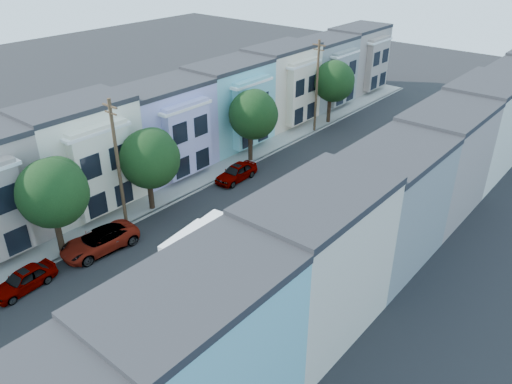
% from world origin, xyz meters
% --- Properties ---
extents(ground, '(160.00, 160.00, 0.00)m').
position_xyz_m(ground, '(0.00, 0.00, 0.00)').
color(ground, black).
rests_on(ground, ground).
extents(road_slab, '(12.00, 70.00, 0.02)m').
position_xyz_m(road_slab, '(0.00, 15.00, 0.01)').
color(road_slab, black).
rests_on(road_slab, ground).
extents(curb_left, '(0.30, 70.00, 0.15)m').
position_xyz_m(curb_left, '(-6.05, 15.00, 0.07)').
color(curb_left, gray).
rests_on(curb_left, ground).
extents(curb_right, '(0.30, 70.00, 0.15)m').
position_xyz_m(curb_right, '(6.05, 15.00, 0.07)').
color(curb_right, gray).
rests_on(curb_right, ground).
extents(sidewalk_left, '(2.60, 70.00, 0.15)m').
position_xyz_m(sidewalk_left, '(-7.35, 15.00, 0.07)').
color(sidewalk_left, gray).
rests_on(sidewalk_left, ground).
extents(sidewalk_right, '(2.60, 70.00, 0.15)m').
position_xyz_m(sidewalk_right, '(7.35, 15.00, 0.07)').
color(sidewalk_right, gray).
rests_on(sidewalk_right, ground).
extents(centerline, '(0.12, 70.00, 0.01)m').
position_xyz_m(centerline, '(0.00, 15.00, 0.00)').
color(centerline, gold).
rests_on(centerline, ground).
extents(townhouse_row_left, '(5.00, 70.00, 8.50)m').
position_xyz_m(townhouse_row_left, '(-11.15, 15.00, 0.00)').
color(townhouse_row_left, gray).
rests_on(townhouse_row_left, ground).
extents(townhouse_row_right, '(5.00, 70.00, 8.50)m').
position_xyz_m(townhouse_row_right, '(11.15, 15.00, 0.00)').
color(townhouse_row_right, gray).
rests_on(townhouse_row_right, ground).
extents(tree_b, '(4.70, 4.70, 7.35)m').
position_xyz_m(tree_b, '(-6.30, -3.29, 4.98)').
color(tree_b, black).
rests_on(tree_b, ground).
extents(tree_c, '(4.70, 4.70, 7.02)m').
position_xyz_m(tree_c, '(-6.30, 4.82, 4.65)').
color(tree_c, black).
rests_on(tree_c, ground).
extents(tree_d, '(4.70, 4.70, 7.26)m').
position_xyz_m(tree_d, '(-6.30, 17.22, 4.89)').
color(tree_d, black).
rests_on(tree_d, ground).
extents(tree_e, '(4.67, 4.67, 7.39)m').
position_xyz_m(tree_e, '(-6.30, 31.36, 5.04)').
color(tree_e, black).
rests_on(tree_e, ground).
extents(tree_far_r, '(3.10, 3.10, 5.25)m').
position_xyz_m(tree_far_r, '(6.89, 30.73, 3.66)').
color(tree_far_r, black).
rests_on(tree_far_r, ground).
extents(utility_pole_near, '(1.60, 0.26, 10.00)m').
position_xyz_m(utility_pole_near, '(-6.30, 2.00, 5.15)').
color(utility_pole_near, '#42301E').
rests_on(utility_pole_near, ground).
extents(utility_pole_far, '(1.60, 0.26, 10.00)m').
position_xyz_m(utility_pole_far, '(-6.30, 28.00, 5.15)').
color(utility_pole_far, '#42301E').
rests_on(utility_pole_far, ground).
extents(fedex_truck, '(2.29, 5.95, 2.85)m').
position_xyz_m(fedex_truck, '(2.06, 2.01, 1.59)').
color(fedex_truck, white).
rests_on(fedex_truck, ground).
extents(lead_sedan, '(2.89, 5.57, 1.50)m').
position_xyz_m(lead_sedan, '(1.88, 13.74, 0.75)').
color(lead_sedan, black).
rests_on(lead_sedan, ground).
extents(parked_left_b, '(2.05, 4.49, 1.41)m').
position_xyz_m(parked_left_b, '(-4.90, -6.98, 0.71)').
color(parked_left_b, black).
rests_on(parked_left_b, ground).
extents(parked_left_c, '(3.06, 5.76, 1.54)m').
position_xyz_m(parked_left_c, '(-4.90, -1.33, 0.77)').
color(parked_left_c, '#99A6AD').
rests_on(parked_left_c, ground).
extents(parked_left_d, '(1.92, 4.73, 1.52)m').
position_xyz_m(parked_left_d, '(-4.90, 13.25, 0.76)').
color(parked_left_d, '#380B0E').
rests_on(parked_left_d, ground).
extents(parked_right_a, '(1.79, 4.45, 1.43)m').
position_xyz_m(parked_right_a, '(4.90, -6.15, 0.71)').
color(parked_right_a, '#444444').
rests_on(parked_right_a, ground).
extents(parked_right_b, '(1.62, 4.11, 1.35)m').
position_xyz_m(parked_right_b, '(4.90, -2.07, 0.67)').
color(parked_right_b, white).
rests_on(parked_right_b, ground).
extents(parked_right_c, '(2.43, 5.12, 1.41)m').
position_xyz_m(parked_right_c, '(4.90, 19.32, 0.71)').
color(parked_right_c, black).
rests_on(parked_right_c, ground).
extents(parked_right_d, '(1.66, 4.17, 1.34)m').
position_xyz_m(parked_right_d, '(4.90, 27.29, 0.67)').
color(parked_right_d, black).
rests_on(parked_right_d, ground).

